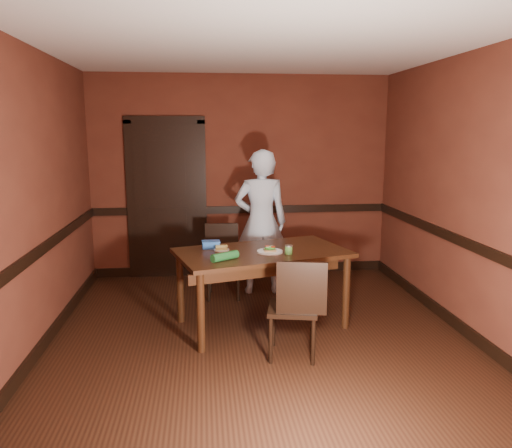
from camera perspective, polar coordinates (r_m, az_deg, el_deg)
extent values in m
cube|color=black|center=(4.92, 0.45, -12.87)|extent=(4.00, 4.50, 0.01)
cube|color=white|center=(4.58, 0.50, 19.91)|extent=(4.00, 4.50, 0.01)
cube|color=#5A281B|center=(6.78, -1.72, 5.44)|extent=(4.00, 0.02, 2.70)
cube|color=#5A281B|center=(2.37, 6.72, -4.37)|extent=(4.00, 0.02, 2.70)
cube|color=#5A281B|center=(4.76, -24.21, 2.31)|extent=(0.02, 4.50, 2.70)
cube|color=#5A281B|center=(5.18, 23.06, 2.99)|extent=(0.02, 4.50, 2.70)
cube|color=black|center=(6.82, -1.69, 1.66)|extent=(4.00, 0.03, 0.10)
cube|color=black|center=(4.84, -23.64, -2.97)|extent=(0.03, 4.50, 0.10)
cube|color=black|center=(5.24, 22.56, -1.89)|extent=(0.03, 4.50, 0.10)
cube|color=black|center=(7.00, -1.65, -5.15)|extent=(4.00, 0.03, 0.12)
cube|color=black|center=(5.09, -22.92, -12.21)|extent=(0.03, 4.50, 0.12)
cube|color=black|center=(5.48, 21.93, -10.50)|extent=(0.03, 4.50, 0.12)
cube|color=black|center=(6.78, -10.14, 2.50)|extent=(0.85, 0.04, 2.05)
cube|color=black|center=(6.85, -14.10, 2.43)|extent=(0.10, 0.06, 2.15)
cube|color=black|center=(6.78, -6.12, 2.61)|extent=(0.10, 0.06, 2.15)
cube|color=black|center=(6.73, -10.43, 11.62)|extent=(1.05, 0.06, 0.10)
cube|color=black|center=(5.10, 0.69, -7.33)|extent=(1.86, 1.35, 0.78)
imported|color=silver|center=(6.02, 0.57, 0.20)|extent=(0.64, 0.43, 1.75)
cylinder|color=white|center=(4.92, 1.59, -3.20)|extent=(0.25, 0.25, 0.01)
cube|color=tan|center=(4.92, 1.60, -3.02)|extent=(0.12, 0.11, 0.02)
ellipsoid|color=green|center=(4.91, 1.60, -2.77)|extent=(0.11, 0.10, 0.02)
cylinder|color=red|center=(4.92, 1.29, -2.56)|extent=(0.04, 0.04, 0.01)
cylinder|color=red|center=(4.91, 1.95, -2.61)|extent=(0.04, 0.04, 0.01)
cylinder|color=#8ABB70|center=(4.88, 1.29, -2.68)|extent=(0.03, 0.03, 0.01)
cylinder|color=#8ABB70|center=(4.94, 1.84, -2.53)|extent=(0.03, 0.03, 0.01)
cylinder|color=#8ABB70|center=(4.91, 1.60, -2.60)|extent=(0.03, 0.03, 0.01)
cylinder|color=#4F8A39|center=(4.86, 3.75, -3.01)|extent=(0.07, 0.07, 0.08)
cylinder|color=#B3B6A6|center=(4.85, 3.75, -2.49)|extent=(0.08, 0.08, 0.01)
cylinder|color=white|center=(5.02, -3.95, -2.97)|extent=(0.16, 0.16, 0.01)
cube|color=#DAC363|center=(5.01, -3.95, -2.70)|extent=(0.12, 0.08, 0.04)
cube|color=blue|center=(5.11, -5.17, -2.41)|extent=(0.18, 0.13, 0.07)
cube|color=blue|center=(5.10, -5.18, -1.99)|extent=(0.19, 0.14, 0.01)
cylinder|color=#1B5624|center=(4.63, -3.59, -3.70)|extent=(0.27, 0.22, 0.08)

